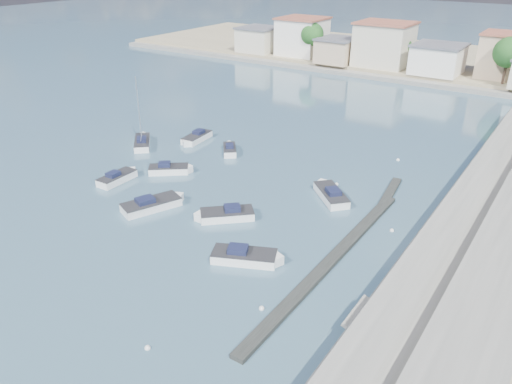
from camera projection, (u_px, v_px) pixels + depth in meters
ground at (385, 138)px, 65.68m from camera, size 400.00×400.00×0.00m
seawall_walkway at (496, 282)px, 35.87m from camera, size 5.00×90.00×1.80m
breakwater at (345, 244)px, 41.79m from camera, size 2.00×31.02×0.35m
far_shore_land at (476, 65)px, 104.11m from camera, size 160.00×40.00×1.40m
far_shore_quay at (449, 87)px, 88.60m from camera, size 160.00×2.50×0.80m
shore_trees at (504, 62)px, 79.70m from camera, size 74.56×38.32×7.92m
motorboat_a at (119, 178)px, 53.47m from camera, size 1.84×4.94×1.48m
motorboat_b at (171, 170)px, 55.41m from camera, size 4.48×4.07×1.48m
motorboat_c at (330, 194)px, 49.91m from camera, size 5.18×5.06×1.48m
motorboat_d at (224, 215)px, 45.95m from camera, size 4.95×4.79×1.48m
motorboat_e at (154, 204)px, 47.91m from camera, size 4.16×6.17×1.48m
motorboat_f at (230, 149)px, 60.97m from camera, size 3.45×3.79×1.48m
motorboat_g at (196, 138)px, 64.56m from camera, size 2.32×5.39×1.48m
motorboat_h at (248, 257)px, 39.67m from camera, size 5.67×3.97×1.48m
sailboat at (142, 142)px, 63.22m from camera, size 5.03×5.16×9.00m
mooring_buoys at (338, 235)px, 43.33m from camera, size 12.00×39.10×0.38m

